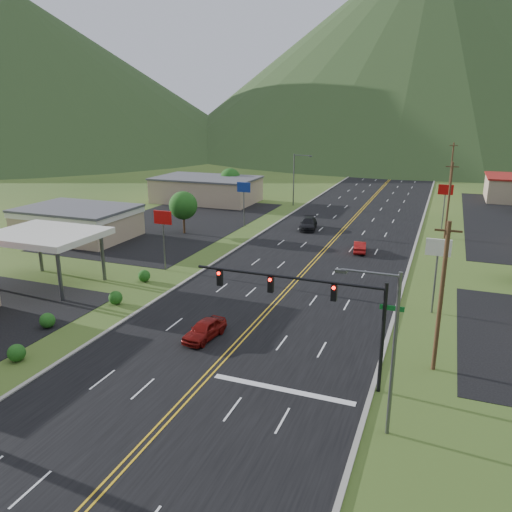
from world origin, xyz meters
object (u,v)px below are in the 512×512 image
(streetlight_east, at_px, (388,343))
(streetlight_west, at_px, (296,176))
(car_red_near, at_px, (205,330))
(car_red_far, at_px, (360,247))
(car_dark_mid, at_px, (308,224))
(traffic_signal, at_px, (317,301))
(gas_canopy, at_px, (46,236))

(streetlight_east, distance_m, streetlight_west, 64.21)
(streetlight_west, distance_m, car_red_near, 54.31)
(car_red_far, bearing_deg, car_red_near, 66.78)
(car_dark_mid, xyz_separation_m, car_red_far, (8.83, -9.18, -0.12))
(car_red_near, bearing_deg, traffic_signal, -9.01)
(traffic_signal, bearing_deg, car_red_far, 94.44)
(gas_canopy, height_order, car_red_far, gas_canopy)
(streetlight_east, distance_m, car_red_far, 35.23)
(car_red_near, bearing_deg, streetlight_west, 106.88)
(streetlight_east, xyz_separation_m, car_red_far, (-7.04, 34.22, -4.52))
(streetlight_west, xyz_separation_m, car_dark_mid, (6.99, -16.60, -4.40))
(traffic_signal, xyz_separation_m, car_red_far, (-2.35, 30.22, -4.67))
(gas_canopy, xyz_separation_m, car_red_near, (19.39, -5.36, -4.16))
(streetlight_east, distance_m, car_red_near, 15.94)
(streetlight_west, bearing_deg, car_dark_mid, -67.17)
(traffic_signal, height_order, streetlight_west, streetlight_west)
(traffic_signal, distance_m, car_dark_mid, 41.21)
(traffic_signal, bearing_deg, gas_canopy, 164.30)
(traffic_signal, bearing_deg, car_red_near, 163.76)
(car_dark_mid, bearing_deg, car_red_near, -96.36)
(streetlight_east, relative_size, car_red_far, 2.25)
(car_red_near, distance_m, car_red_far, 28.39)
(gas_canopy, bearing_deg, streetlight_east, -19.88)
(gas_canopy, xyz_separation_m, car_red_far, (26.14, 22.22, -4.21))
(traffic_signal, bearing_deg, car_dark_mid, 105.83)
(streetlight_east, bearing_deg, gas_canopy, 160.12)
(streetlight_west, xyz_separation_m, car_red_near, (9.07, -53.36, -4.47))
(streetlight_west, xyz_separation_m, gas_canopy, (-10.32, -48.00, -0.31))
(streetlight_east, xyz_separation_m, car_red_near, (-13.79, 6.64, -4.47))
(gas_canopy, bearing_deg, car_dark_mid, 61.14)
(streetlight_east, bearing_deg, car_red_near, 154.27)
(gas_canopy, bearing_deg, traffic_signal, -15.70)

